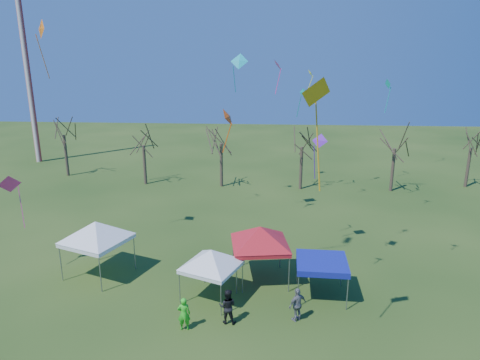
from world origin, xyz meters
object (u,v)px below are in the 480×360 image
(tree_4, at_px, (396,133))
(person_grey, at_px, (297,305))
(tree_5, at_px, (473,134))
(tent_white_mid, at_px, (211,253))
(tent_blue, at_px, (322,263))
(person_green, at_px, (184,314))
(tree_2, at_px, (221,128))
(tree_0, at_px, (62,120))
(tent_red, at_px, (260,230))
(radio_mast, at_px, (27,65))
(tree_1, at_px, (143,131))
(person_dark, at_px, (227,306))
(tent_white_west, at_px, (95,225))
(tree_3, at_px, (303,132))

(tree_4, relative_size, person_grey, 4.25)
(tree_5, bearing_deg, tent_white_mid, -135.12)
(tent_blue, bearing_deg, person_green, -152.52)
(tree_2, relative_size, tent_blue, 2.79)
(tree_0, xyz_separation_m, tent_red, (23.16, -22.98, -3.18))
(radio_mast, distance_m, tent_white_mid, 43.32)
(tent_red, height_order, person_green, tent_red)
(tree_4, height_order, tent_white_mid, tree_4)
(tree_2, bearing_deg, person_grey, -74.32)
(tree_0, xyz_separation_m, tree_5, (44.57, -1.32, -0.76))
(tree_2, height_order, tree_5, tree_2)
(tree_0, height_order, tree_1, tree_0)
(tree_5, xyz_separation_m, person_dark, (-22.93, -26.24, -4.79))
(tree_0, distance_m, tree_4, 36.36)
(tree_4, distance_m, person_grey, 26.63)
(person_green, xyz_separation_m, person_dark, (2.12, 0.74, 0.05))
(tree_4, relative_size, tent_blue, 2.69)
(person_green, bearing_deg, tent_white_west, -47.30)
(tree_3, distance_m, tree_4, 9.32)
(tree_2, height_order, tent_red, tree_2)
(tree_4, distance_m, tree_5, 8.62)
(tree_4, bearing_deg, tree_1, 178.58)
(tree_0, xyz_separation_m, tent_white_west, (13.04, -23.07, -3.12))
(tent_red, xyz_separation_m, person_green, (-3.64, -5.32, -2.42))
(person_dark, bearing_deg, radio_mast, -46.17)
(tent_red, distance_m, person_green, 6.89)
(tree_1, xyz_separation_m, person_green, (9.43, -25.57, -4.90))
(tree_0, bearing_deg, tree_5, -1.69)
(tree_3, distance_m, tent_white_mid, 23.08)
(tent_white_west, bearing_deg, tent_red, 0.50)
(person_grey, bearing_deg, radio_mast, -83.50)
(tree_0, distance_m, tree_1, 10.47)
(tree_1, relative_size, tree_4, 0.96)
(tent_white_mid, bearing_deg, tent_white_west, 163.55)
(tree_2, distance_m, tree_3, 8.41)
(tent_white_west, relative_size, tent_blue, 1.51)
(person_dark, bearing_deg, tent_blue, -145.70)
(tree_0, height_order, tent_white_west, tree_0)
(tent_white_mid, height_order, tent_red, tent_red)
(tree_1, height_order, tree_5, tree_1)
(tent_white_west, xyz_separation_m, tent_blue, (13.68, -1.49, -1.32))
(tree_2, relative_size, person_dark, 4.35)
(tree_2, xyz_separation_m, person_green, (1.03, -25.30, -5.40))
(tree_0, height_order, tent_white_mid, tree_0)
(radio_mast, relative_size, person_dark, 13.29)
(tree_2, bearing_deg, tent_white_mid, -84.79)
(tree_1, relative_size, tent_blue, 2.57)
(tree_4, xyz_separation_m, person_green, (-16.69, -24.93, -5.17))
(tree_2, distance_m, person_dark, 25.33)
(tree_1, distance_m, tent_red, 24.23)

